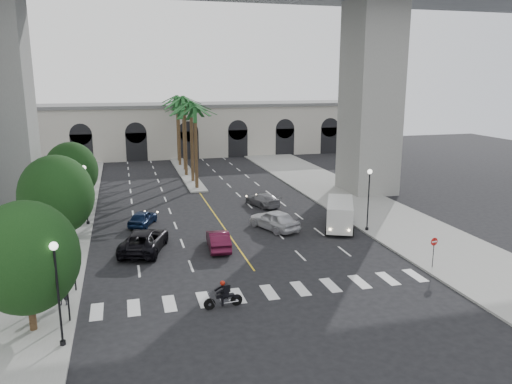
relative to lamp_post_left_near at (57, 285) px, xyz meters
name	(u,v)px	position (x,y,z in m)	size (l,w,h in m)	color
ground	(263,283)	(11.40, 5.00, -3.22)	(140.00, 140.00, 0.00)	black
sidewalk_left	(43,231)	(-3.60, 20.00, -3.15)	(8.00, 100.00, 0.15)	gray
sidewalk_right	(367,207)	(26.40, 20.00, -3.15)	(8.00, 100.00, 0.15)	gray
median	(186,173)	(11.40, 43.00, -3.12)	(2.00, 24.00, 0.20)	gray
pier_building	(172,129)	(11.40, 60.00, 1.04)	(71.00, 10.50, 8.50)	beige
bridge	(236,17)	(14.82, 27.00, 15.29)	(75.00, 13.00, 26.00)	gray
palm_a	(195,110)	(11.40, 33.00, 5.88)	(3.20, 3.20, 10.30)	#47331E
palm_b	(191,106)	(11.50, 37.00, 6.15)	(3.20, 3.20, 10.60)	#47331E
palm_c	(184,108)	(11.20, 41.00, 5.69)	(3.20, 3.20, 10.10)	#47331E
palm_d	(183,100)	(11.55, 45.00, 6.43)	(3.20, 3.20, 10.90)	#47331E
palm_e	(178,102)	(11.30, 49.00, 5.97)	(3.20, 3.20, 10.40)	#47331E
palm_f	(177,99)	(11.60, 53.00, 6.24)	(3.20, 3.20, 10.70)	#47331E
street_tree_near	(26,258)	(-1.60, 2.00, 0.80)	(5.20, 5.20, 6.89)	#382616
street_tree_mid	(56,195)	(-1.60, 15.00, 0.99)	(5.44, 5.44, 7.21)	#382616
street_tree_far	(71,171)	(-1.60, 27.00, 0.68)	(5.04, 5.04, 6.68)	#382616
lamp_post_left_near	(57,285)	(0.00, 0.00, 0.00)	(0.40, 0.40, 5.35)	black
lamp_post_left_far	(85,190)	(0.00, 21.00, 0.00)	(0.40, 0.40, 5.35)	black
lamp_post_right	(369,194)	(22.80, 13.00, 0.00)	(0.40, 0.40, 5.35)	black
traffic_signal_near	(66,279)	(0.10, 2.50, -0.71)	(0.25, 0.18, 3.65)	black
traffic_signal_far	(73,253)	(0.10, 6.50, -0.71)	(0.25, 0.18, 3.65)	black
motorcycle_rider	(224,295)	(8.37, 2.22, -2.48)	(2.26, 0.61, 1.63)	black
car_a	(274,220)	(15.46, 15.66, -2.36)	(2.03, 5.03, 1.71)	silver
car_b	(218,240)	(9.90, 11.99, -2.50)	(1.52, 4.37, 1.44)	#470E23
car_c	(144,241)	(4.47, 12.95, -2.39)	(2.75, 5.97, 1.66)	black
car_d	(263,200)	(16.66, 23.54, -2.56)	(1.86, 4.56, 1.32)	slate
car_e	(143,218)	(4.66, 19.77, -2.55)	(1.58, 3.94, 1.34)	#0D1D3E
cargo_van	(340,214)	(20.88, 14.30, -1.87)	(4.27, 6.04, 2.42)	silver
pedestrian_a	(63,292)	(-0.39, 4.57, -2.27)	(0.58, 0.38, 1.59)	black
pedestrian_b	(10,276)	(-3.61, 7.34, -2.09)	(0.96, 0.74, 1.97)	black
do_not_enter_sign	(434,246)	(23.10, 4.15, -1.59)	(0.55, 0.09, 2.25)	black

